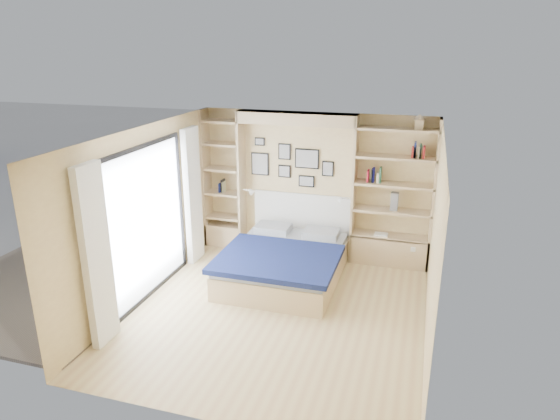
% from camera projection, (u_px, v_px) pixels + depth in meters
% --- Properties ---
extents(ground, '(4.50, 4.50, 0.00)m').
position_uv_depth(ground, '(278.00, 311.00, 7.02)').
color(ground, tan).
rests_on(ground, ground).
extents(room_shell, '(4.50, 4.50, 4.50)m').
position_uv_depth(room_shell, '(282.00, 204.00, 8.16)').
color(room_shell, '#DDC385').
rests_on(room_shell, ground).
extents(bed, '(1.80, 2.32, 1.07)m').
position_uv_depth(bed, '(285.00, 262.00, 7.93)').
color(bed, tan).
rests_on(bed, ground).
extents(photo_gallery, '(1.48, 0.02, 0.82)m').
position_uv_depth(photo_gallery, '(290.00, 163.00, 8.65)').
color(photo_gallery, black).
rests_on(photo_gallery, ground).
extents(reading_lamps, '(1.92, 0.12, 0.15)m').
position_uv_depth(reading_lamps, '(295.00, 195.00, 8.57)').
color(reading_lamps, silver).
rests_on(reading_lamps, ground).
extents(shelf_decor, '(3.50, 0.23, 2.03)m').
position_uv_depth(shelf_decor, '(379.00, 166.00, 8.06)').
color(shelf_decor, '#B3152B').
rests_on(shelf_decor, ground).
extents(deck, '(3.20, 4.00, 0.05)m').
position_uv_depth(deck, '(63.00, 278.00, 8.00)').
color(deck, brown).
rests_on(deck, ground).
extents(deck_chair, '(0.63, 0.81, 0.71)m').
position_uv_depth(deck_chair, '(78.00, 268.00, 7.57)').
color(deck_chair, tan).
rests_on(deck_chair, ground).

